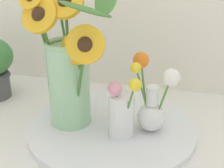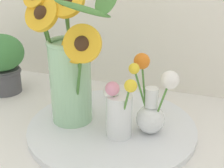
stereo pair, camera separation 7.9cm
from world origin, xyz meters
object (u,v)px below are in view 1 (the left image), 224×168
at_px(vase_small_center, 120,110).
at_px(mason_jar_sunflowers, 70,67).
at_px(serving_tray, 112,127).
at_px(vase_bulb_right, 152,102).

bearing_deg(vase_small_center, mason_jar_sunflowers, 167.42).
xyz_separation_m(serving_tray, vase_small_center, (0.03, -0.04, 0.08)).
distance_m(serving_tray, vase_bulb_right, 0.14).
height_order(serving_tray, mason_jar_sunflowers, mason_jar_sunflowers).
height_order(serving_tray, vase_small_center, vase_small_center).
bearing_deg(vase_bulb_right, serving_tray, -179.87).
relative_size(serving_tray, vase_small_center, 2.64).
xyz_separation_m(serving_tray, mason_jar_sunflowers, (-0.11, -0.01, 0.17)).
bearing_deg(mason_jar_sunflowers, vase_small_center, -12.58).
bearing_deg(mason_jar_sunflowers, vase_bulb_right, 3.87).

